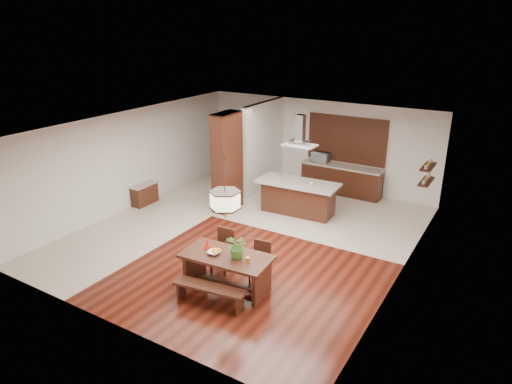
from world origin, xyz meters
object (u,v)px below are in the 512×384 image
Objects in this scene: range_hood at (300,130)px; microwave at (321,157)px; dining_chair_left at (222,251)px; dining_chair_right at (259,262)px; kitchen_island at (298,197)px; dining_bench at (210,295)px; island_cup at (311,183)px; hallway_console at (145,194)px; dining_table at (227,264)px; fruit_bowl at (214,253)px; pendant_lantern at (225,188)px; foliage_plant at (238,246)px.

range_hood is 1.59× the size of microwave.
dining_chair_right is at bearing 0.81° from dining_chair_left.
dining_bench is at bearing -86.50° from kitchen_island.
kitchen_island is 0.67m from island_cup.
dining_chair_right is 4.40m from range_hood.
microwave reaches higher than hallway_console.
dining_bench is 1.35m from dining_chair_right.
hallway_console is 0.46× the size of dining_table.
fruit_bowl is (0.25, -0.63, 0.32)m from dining_chair_left.
kitchen_island is 2.65× the size of range_hood.
dining_chair_right reaches higher than dining_bench.
dining_bench is 1.14× the size of pendant_lantern.
dining_chair_left is at bearing -25.41° from hallway_console.
foliage_plant is at bearing -79.34° from microwave.
microwave reaches higher than dining_table.
microwave is at bearing 94.06° from dining_chair_right.
island_cup is at bearing -10.52° from kitchen_island.
dining_chair_right is at bearing 73.63° from foliage_plant.
dining_chair_left is 0.75m from fruit_bowl.
kitchen_island reaches higher than fruit_bowl.
kitchen_island is (-0.95, 3.79, 0.05)m from dining_chair_right.
dining_chair_left is 3.86m from island_cup.
island_cup is at bearing 20.02° from hallway_console.
foliage_plant is 1.98× the size of fruit_bowl.
dining_chair_left is at bearing -89.78° from range_hood.
pendant_lantern is at bearing -28.20° from hallway_console.
hallway_console is at bearing 146.24° from dining_bench.
dining_table is at bearing 0.00° from pendant_lantern.
hallway_console is 3.40× the size of fruit_bowl.
foliage_plant is 4.66m from range_hood.
dining_bench is 2.92× the size of foliage_plant.
dining_chair_right is 6.20m from microwave.
fruit_bowl reaches higher than dining_table.
range_hood reaches higher than island_cup.
island_cup is 2.42m from microwave.
foliage_plant reaches higher than kitchen_island.
foliage_plant is 4.46m from kitchen_island.
foliage_plant is (-0.17, -0.57, 0.59)m from dining_chair_right.
range_hood is at bearing 87.01° from dining_chair_left.
range_hood is (-0.02, 3.86, 1.97)m from dining_chair_left.
dining_bench is 1.66× the size of range_hood.
dining_bench is 2.14m from pendant_lantern.
dining_chair_left is at bearing -92.68° from kitchen_island.
island_cup is at bearing 90.31° from dining_chair_right.
hallway_console is at bearing -133.59° from microwave.
dining_chair_right is at bearing 54.73° from dining_table.
kitchen_island is (-0.78, 4.36, -0.54)m from foliage_plant.
range_hood reaches higher than kitchen_island.
dining_chair_left is at bearing -85.67° from microwave.
pendant_lantern reaches higher than kitchen_island.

